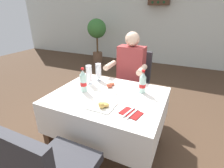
{
  "coord_description": "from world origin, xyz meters",
  "views": [
    {
      "loc": [
        0.62,
        -1.31,
        1.51
      ],
      "look_at": [
        -0.06,
        0.16,
        0.8
      ],
      "focal_mm": 27.07,
      "sensor_mm": 36.0,
      "label": 1
    }
  ],
  "objects_px": {
    "main_dining_table": "(108,109)",
    "plate_near_camera": "(103,105)",
    "plate_far_diner": "(110,87)",
    "cola_bottle_primary": "(83,81)",
    "beer_glass_left": "(89,75)",
    "beer_glass_middle": "(98,72)",
    "potted_plant_corner": "(97,33)",
    "seated_diner_far": "(129,73)",
    "napkin_cutlery_set": "(131,113)",
    "chair_far_diner_seat": "(133,81)",
    "cola_bottle_secondary": "(143,83)"
  },
  "relations": [
    {
      "from": "plate_near_camera",
      "to": "beer_glass_left",
      "type": "xyz_separation_m",
      "value": [
        -0.38,
        0.39,
        0.09
      ]
    },
    {
      "from": "seated_diner_far",
      "to": "plate_near_camera",
      "type": "bearing_deg",
      "value": -84.93
    },
    {
      "from": "potted_plant_corner",
      "to": "seated_diner_far",
      "type": "bearing_deg",
      "value": -52.15
    },
    {
      "from": "main_dining_table",
      "to": "cola_bottle_primary",
      "type": "distance_m",
      "value": 0.39
    },
    {
      "from": "main_dining_table",
      "to": "cola_bottle_secondary",
      "type": "relative_size",
      "value": 4.6
    },
    {
      "from": "chair_far_diner_seat",
      "to": "cola_bottle_secondary",
      "type": "xyz_separation_m",
      "value": [
        0.3,
        -0.64,
        0.27
      ]
    },
    {
      "from": "plate_near_camera",
      "to": "beer_glass_left",
      "type": "relative_size",
      "value": 1.02
    },
    {
      "from": "cola_bottle_secondary",
      "to": "potted_plant_corner",
      "type": "distance_m",
      "value": 3.7
    },
    {
      "from": "beer_glass_left",
      "to": "cola_bottle_primary",
      "type": "distance_m",
      "value": 0.2
    },
    {
      "from": "plate_near_camera",
      "to": "beer_glass_middle",
      "type": "height_order",
      "value": "beer_glass_middle"
    },
    {
      "from": "main_dining_table",
      "to": "plate_far_diner",
      "type": "bearing_deg",
      "value": 105.91
    },
    {
      "from": "plate_near_camera",
      "to": "beer_glass_middle",
      "type": "relative_size",
      "value": 1.06
    },
    {
      "from": "plate_near_camera",
      "to": "napkin_cutlery_set",
      "type": "distance_m",
      "value": 0.26
    },
    {
      "from": "cola_bottle_primary",
      "to": "potted_plant_corner",
      "type": "height_order",
      "value": "potted_plant_corner"
    },
    {
      "from": "seated_diner_far",
      "to": "napkin_cutlery_set",
      "type": "distance_m",
      "value": 1.02
    },
    {
      "from": "chair_far_diner_seat",
      "to": "main_dining_table",
      "type": "bearing_deg",
      "value": -90.0
    },
    {
      "from": "beer_glass_middle",
      "to": "potted_plant_corner",
      "type": "bearing_deg",
      "value": 119.87
    },
    {
      "from": "main_dining_table",
      "to": "chair_far_diner_seat",
      "type": "bearing_deg",
      "value": 90.0
    },
    {
      "from": "plate_near_camera",
      "to": "napkin_cutlery_set",
      "type": "relative_size",
      "value": 1.15
    },
    {
      "from": "beer_glass_left",
      "to": "napkin_cutlery_set",
      "type": "height_order",
      "value": "beer_glass_left"
    },
    {
      "from": "seated_diner_far",
      "to": "plate_near_camera",
      "type": "relative_size",
      "value": 5.59
    },
    {
      "from": "plate_far_diner",
      "to": "plate_near_camera",
      "type": "bearing_deg",
      "value": -74.82
    },
    {
      "from": "chair_far_diner_seat",
      "to": "seated_diner_far",
      "type": "relative_size",
      "value": 0.77
    },
    {
      "from": "main_dining_table",
      "to": "seated_diner_far",
      "type": "relative_size",
      "value": 0.89
    },
    {
      "from": "beer_glass_left",
      "to": "cola_bottle_primary",
      "type": "height_order",
      "value": "cola_bottle_primary"
    },
    {
      "from": "plate_far_diner",
      "to": "napkin_cutlery_set",
      "type": "relative_size",
      "value": 1.28
    },
    {
      "from": "beer_glass_left",
      "to": "potted_plant_corner",
      "type": "xyz_separation_m",
      "value": [
        -1.6,
        3.01,
        0.06
      ]
    },
    {
      "from": "cola_bottle_primary",
      "to": "beer_glass_middle",
      "type": "bearing_deg",
      "value": 89.88
    },
    {
      "from": "plate_far_diner",
      "to": "cola_bottle_primary",
      "type": "xyz_separation_m",
      "value": [
        -0.22,
        -0.19,
        0.1
      ]
    },
    {
      "from": "chair_far_diner_seat",
      "to": "plate_far_diner",
      "type": "distance_m",
      "value": 0.71
    },
    {
      "from": "beer_glass_left",
      "to": "beer_glass_middle",
      "type": "xyz_separation_m",
      "value": [
        0.05,
        0.13,
        -0.0
      ]
    },
    {
      "from": "beer_glass_middle",
      "to": "beer_glass_left",
      "type": "bearing_deg",
      "value": -110.78
    },
    {
      "from": "beer_glass_left",
      "to": "beer_glass_middle",
      "type": "distance_m",
      "value": 0.14
    },
    {
      "from": "plate_near_camera",
      "to": "cola_bottle_secondary",
      "type": "relative_size",
      "value": 0.93
    },
    {
      "from": "seated_diner_far",
      "to": "beer_glass_left",
      "type": "xyz_separation_m",
      "value": [
        -0.29,
        -0.57,
        0.12
      ]
    },
    {
      "from": "seated_diner_far",
      "to": "plate_far_diner",
      "type": "height_order",
      "value": "seated_diner_far"
    },
    {
      "from": "beer_glass_middle",
      "to": "napkin_cutlery_set",
      "type": "xyz_separation_m",
      "value": [
        0.59,
        -0.52,
        -0.1
      ]
    },
    {
      "from": "cola_bottle_secondary",
      "to": "beer_glass_middle",
      "type": "bearing_deg",
      "value": 170.95
    },
    {
      "from": "plate_near_camera",
      "to": "napkin_cutlery_set",
      "type": "bearing_deg",
      "value": 1.0
    },
    {
      "from": "chair_far_diner_seat",
      "to": "cola_bottle_secondary",
      "type": "distance_m",
      "value": 0.75
    },
    {
      "from": "seated_diner_far",
      "to": "beer_glass_left",
      "type": "height_order",
      "value": "seated_diner_far"
    },
    {
      "from": "cola_bottle_primary",
      "to": "potted_plant_corner",
      "type": "distance_m",
      "value": 3.6
    },
    {
      "from": "beer_glass_left",
      "to": "napkin_cutlery_set",
      "type": "bearing_deg",
      "value": -30.98
    },
    {
      "from": "plate_near_camera",
      "to": "beer_glass_left",
      "type": "height_order",
      "value": "beer_glass_left"
    },
    {
      "from": "seated_diner_far",
      "to": "cola_bottle_primary",
      "type": "height_order",
      "value": "seated_diner_far"
    },
    {
      "from": "main_dining_table",
      "to": "chair_far_diner_seat",
      "type": "distance_m",
      "value": 0.84
    },
    {
      "from": "main_dining_table",
      "to": "beer_glass_middle",
      "type": "bearing_deg",
      "value": 132.49
    },
    {
      "from": "main_dining_table",
      "to": "plate_near_camera",
      "type": "bearing_deg",
      "value": -75.32
    },
    {
      "from": "beer_glass_middle",
      "to": "cola_bottle_secondary",
      "type": "bearing_deg",
      "value": -9.05
    },
    {
      "from": "chair_far_diner_seat",
      "to": "napkin_cutlery_set",
      "type": "xyz_separation_m",
      "value": [
        0.32,
        -1.06,
        0.17
      ]
    }
  ]
}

